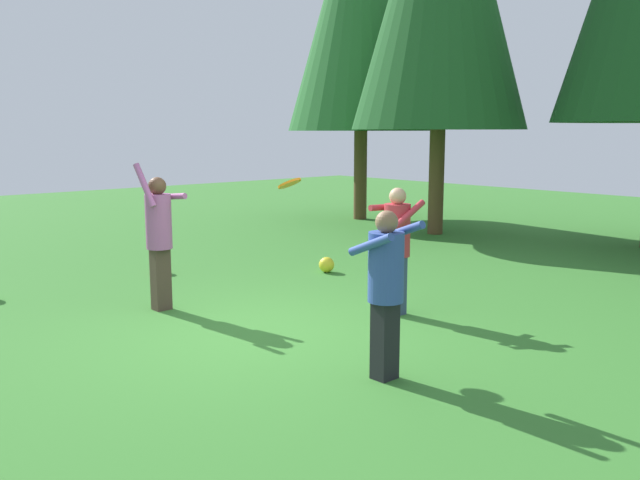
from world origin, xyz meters
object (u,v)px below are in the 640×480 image
at_px(person_catcher, 386,280).
at_px(ball_yellow, 327,265).
at_px(frisbee, 290,183).
at_px(person_bystander, 397,240).
at_px(person_thrower, 159,231).
at_px(ball_red, 160,266).

bearing_deg(person_catcher, ball_yellow, -32.95).
distance_m(person_catcher, frisbee, 1.73).
relative_size(person_bystander, frisbee, 4.90).
relative_size(person_thrower, ball_yellow, 7.47).
height_order(person_bystander, frisbee, frisbee).
bearing_deg(person_thrower, person_catcher, -5.61).
bearing_deg(ball_red, person_catcher, -7.26).
xyz_separation_m(person_bystander, ball_yellow, (-2.54, 1.09, -0.85)).
xyz_separation_m(person_thrower, person_catcher, (3.72, 0.36, -0.09)).
height_order(frisbee, ball_yellow, frisbee).
bearing_deg(person_bystander, frisbee, -0.00).
height_order(person_catcher, person_bystander, person_bystander).
relative_size(person_thrower, frisbee, 5.80).
bearing_deg(frisbee, person_catcher, -2.67).
bearing_deg(frisbee, person_thrower, -168.79).
xyz_separation_m(ball_red, ball_yellow, (1.78, 2.14, 0.00)).
height_order(person_thrower, ball_red, person_thrower).
xyz_separation_m(person_catcher, ball_red, (-5.80, 0.74, -0.84)).
height_order(person_catcher, ball_yellow, person_catcher).
height_order(ball_red, ball_yellow, ball_yellow).
relative_size(person_catcher, ball_yellow, 6.24).
relative_size(person_bystander, ball_red, 6.40).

